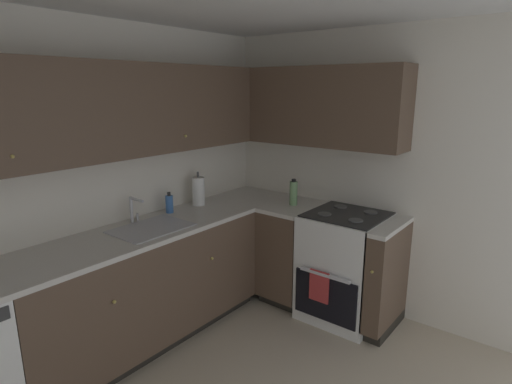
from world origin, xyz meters
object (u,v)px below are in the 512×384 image
(oven_range, at_px, (345,265))
(soap_bottle, at_px, (169,204))
(paper_towel_roll, at_px, (198,191))
(oil_bottle, at_px, (293,193))

(oven_range, xyz_separation_m, soap_bottle, (-0.86, 1.20, 0.52))
(paper_towel_roll, xyz_separation_m, oil_bottle, (0.52, -0.66, -0.02))
(oven_range, distance_m, oil_bottle, 0.76)
(paper_towel_roll, relative_size, oil_bottle, 1.32)
(soap_bottle, bearing_deg, paper_towel_roll, -3.61)
(soap_bottle, bearing_deg, oven_range, -54.39)
(oven_range, distance_m, soap_bottle, 1.57)
(oven_range, xyz_separation_m, paper_towel_roll, (-0.54, 1.18, 0.57))
(oven_range, xyz_separation_m, oil_bottle, (-0.02, 0.52, 0.56))
(oven_range, relative_size, oil_bottle, 4.50)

